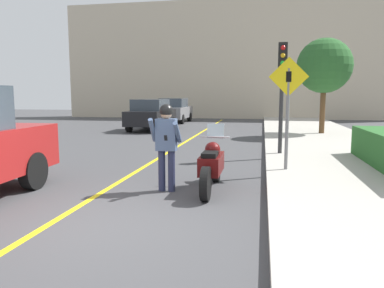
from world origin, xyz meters
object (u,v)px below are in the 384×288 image
Objects in this scene: crossing_sign at (288,102)px; parked_car_grey at (174,110)px; parked_car_black at (151,114)px; person_biker at (166,138)px; motorcycle at (212,165)px; street_tree at (324,66)px; traffic_light at (282,76)px.

parked_car_grey is at bearing 111.96° from crossing_sign.
person_biker is at bearing -71.87° from parked_car_black.
motorcycle is 1.06m from person_biker.
parked_car_grey is (-4.21, 18.37, -0.21)m from person_biker.
motorcycle is 18.84m from parked_car_grey.
motorcycle is 13.34m from parked_car_black.
parked_car_black and parked_car_grey have the same top height.
street_tree is (4.55, 10.96, 2.14)m from person_biker.
street_tree is (2.13, 9.05, 1.47)m from crossing_sign.
street_tree reaches higher than traffic_light.
motorcycle is 0.51× the size of street_tree.
crossing_sign is 17.77m from parked_car_grey.
crossing_sign is 12.56m from parked_car_black.
crossing_sign is 0.61× the size of street_tree.
traffic_light is at bearing -64.64° from parked_car_grey.
traffic_light is 10.57m from parked_car_black.
person_biker is 0.41× the size of parked_car_black.
person_biker is 0.41× the size of parked_car_grey.
parked_car_grey reaches higher than motorcycle.
traffic_light is 0.76× the size of street_tree.
street_tree is 1.02× the size of parked_car_black.
parked_car_black is 5.77m from parked_car_grey.
parked_car_grey is (-0.09, 5.77, 0.00)m from parked_car_black.
street_tree reaches higher than person_biker.
person_biker is 0.66× the size of crossing_sign.
crossing_sign is (1.55, 1.68, 1.23)m from motorcycle.
street_tree is at bearing 67.44° from person_biker.
crossing_sign reaches higher than motorcycle.
parked_car_black is at bearing 169.30° from street_tree.
motorcycle is 0.84× the size of crossing_sign.
traffic_light is 0.78× the size of parked_car_grey.
person_biker is at bearing -77.08° from parked_car_grey.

